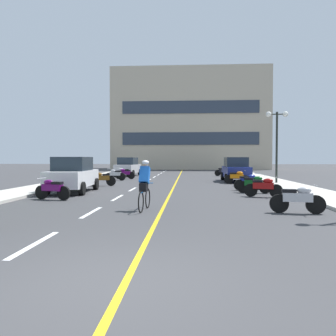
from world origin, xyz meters
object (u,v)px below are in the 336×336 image
object	(u,v)px
street_lamp_mid	(277,130)
parked_car_near	(73,174)
motorcycle_3	(264,187)
motorcycle_9	(125,173)
motorcycle_7	(237,177)
motorcycle_4	(254,184)
parked_car_mid	(236,169)
parked_car_far	(128,167)
cyclist_rider	(145,184)
motorcycle_6	(102,179)
motorcycle_11	(223,171)
motorcycle_8	(115,174)
motorcycle_5	(249,182)
motorcycle_10	(123,172)
motorcycle_1	(298,199)
motorcycle_2	(52,189)

from	to	relation	value
street_lamp_mid	parked_car_near	world-z (taller)	street_lamp_mid
motorcycle_3	motorcycle_9	xyz separation A→B (m)	(-8.70, 12.47, 0.00)
motorcycle_7	motorcycle_4	bearing A→B (deg)	-90.04
parked_car_near	parked_car_mid	world-z (taller)	same
parked_car_far	cyclist_rider	world-z (taller)	parked_car_far
motorcycle_6	motorcycle_11	bearing A→B (deg)	54.17
parked_car_near	parked_car_mid	bearing A→B (deg)	42.04
parked_car_mid	motorcycle_6	size ratio (longest dim) A/B	2.54
motorcycle_4	motorcycle_6	size ratio (longest dim) A/B	1.00
motorcycle_3	motorcycle_8	distance (m)	14.11
parked_car_mid	motorcycle_5	world-z (taller)	parked_car_mid
street_lamp_mid	motorcycle_6	distance (m)	11.88
motorcycle_4	motorcycle_5	size ratio (longest dim) A/B	1.01
parked_car_near	motorcycle_10	world-z (taller)	parked_car_near
motorcycle_11	motorcycle_10	bearing A→B (deg)	-159.64
motorcycle_5	motorcycle_9	bearing A→B (deg)	133.14
motorcycle_1	motorcycle_11	distance (m)	22.00
parked_car_far	motorcycle_9	xyz separation A→B (m)	(0.62, -4.79, -0.44)
motorcycle_7	cyclist_rider	world-z (taller)	cyclist_rider
motorcycle_10	motorcycle_2	bearing A→B (deg)	-89.79
motorcycle_4	motorcycle_9	xyz separation A→B (m)	(-8.61, 10.74, 0.00)
motorcycle_3	motorcycle_7	distance (m)	7.69
motorcycle_2	motorcycle_6	bearing A→B (deg)	87.30
motorcycle_4	motorcycle_5	bearing A→B (deg)	89.87
parked_car_far	motorcycle_9	bearing A→B (deg)	-82.66
motorcycle_10	street_lamp_mid	bearing A→B (deg)	-30.11
motorcycle_1	motorcycle_10	world-z (taller)	same
motorcycle_2	motorcycle_6	size ratio (longest dim) A/B	1.01
motorcycle_5	motorcycle_6	size ratio (longest dim) A/B	0.99
motorcycle_4	motorcycle_10	xyz separation A→B (m)	(-9.08, 12.44, 0.00)
parked_car_near	parked_car_mid	size ratio (longest dim) A/B	1.02
parked_car_mid	cyclist_rider	world-z (taller)	parked_car_mid
motorcycle_9	motorcycle_10	xyz separation A→B (m)	(-0.47, 1.70, 0.00)
parked_car_near	motorcycle_3	world-z (taller)	parked_car_near
motorcycle_9	cyclist_rider	distance (m)	16.95
motorcycle_3	parked_car_near	bearing A→B (deg)	170.25
parked_car_near	motorcycle_3	bearing A→B (deg)	-9.75
motorcycle_8	motorcycle_9	size ratio (longest dim) A/B	0.99
motorcycle_2	motorcycle_10	size ratio (longest dim) A/B	0.99
motorcycle_2	motorcycle_11	distance (m)	21.17
motorcycle_3	motorcycle_5	xyz separation A→B (m)	(-0.09, 3.28, 0.00)
motorcycle_1	motorcycle_2	bearing A→B (deg)	162.42
motorcycle_1	motorcycle_6	xyz separation A→B (m)	(-8.88, 9.78, 0.00)
motorcycle_4	motorcycle_7	bearing A→B (deg)	89.96
motorcycle_2	motorcycle_9	bearing A→B (deg)	88.29
motorcycle_2	cyclist_rider	bearing A→B (deg)	-30.76
motorcycle_3	motorcycle_10	xyz separation A→B (m)	(-9.17, 14.17, 0.00)
motorcycle_8	motorcycle_3	bearing A→B (deg)	-49.65
motorcycle_3	motorcycle_7	size ratio (longest dim) A/B	0.98
parked_car_far	motorcycle_1	xyz separation A→B (m)	(9.40, -21.68, -0.44)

